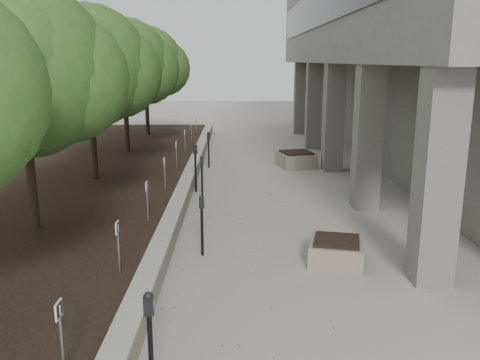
{
  "coord_description": "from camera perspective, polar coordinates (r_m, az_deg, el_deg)",
  "views": [
    {
      "loc": [
        -0.27,
        -7.92,
        4.09
      ],
      "look_at": [
        -0.16,
        5.2,
        0.99
      ],
      "focal_mm": 37.82,
      "sensor_mm": 36.0,
      "label": 1
    }
  ],
  "objects": [
    {
      "name": "parking_sign_7",
      "position": [
        23.73,
        -5.53,
        5.47
      ],
      "size": [
        0.04,
        0.22,
        0.96
      ],
      "primitive_type": null,
      "color": "black",
      "rests_on": "planting_bed"
    },
    {
      "name": "ground",
      "position": [
        8.92,
        1.35,
        -14.01
      ],
      "size": [
        90.0,
        90.0,
        0.0
      ],
      "primitive_type": "plane",
      "color": "gray",
      "rests_on": "ground"
    },
    {
      "name": "parking_sign_3",
      "position": [
        12.04,
        -10.42,
        -2.39
      ],
      "size": [
        0.04,
        0.22,
        0.96
      ],
      "primitive_type": null,
      "color": "black",
      "rests_on": "planting_bed"
    },
    {
      "name": "planter_front",
      "position": [
        10.74,
        10.82,
        -7.86
      ],
      "size": [
        1.3,
        1.3,
        0.51
      ],
      "primitive_type": null,
      "rotation": [
        0.0,
        0.0,
        -0.22
      ],
      "color": "gray",
      "rests_on": "ground"
    },
    {
      "name": "parking_meter_4",
      "position": [
        16.05,
        -5.04,
        1.35
      ],
      "size": [
        0.18,
        0.15,
        1.56
      ],
      "primitive_type": null,
      "rotation": [
        0.0,
        0.0,
        -0.28
      ],
      "color": "black",
      "rests_on": "ground"
    },
    {
      "name": "parking_meter_1",
      "position": [
        6.53,
        -10.06,
        -18.0
      ],
      "size": [
        0.15,
        0.11,
        1.44
      ],
      "primitive_type": null,
      "rotation": [
        0.0,
        0.0,
        0.07
      ],
      "color": "black",
      "rests_on": "ground"
    },
    {
      "name": "parking_sign_4",
      "position": [
        14.92,
        -8.48,
        0.73
      ],
      "size": [
        0.04,
        0.22,
        0.96
      ],
      "primitive_type": null,
      "color": "black",
      "rests_on": "planting_bed"
    },
    {
      "name": "parking_meter_5",
      "position": [
        19.73,
        -3.55,
        3.42
      ],
      "size": [
        0.16,
        0.14,
        1.42
      ],
      "primitive_type": null,
      "rotation": [
        0.0,
        0.0,
        0.3
      ],
      "color": "black",
      "rests_on": "ground"
    },
    {
      "name": "berry_scatter",
      "position": [
        13.55,
        0.26,
        -4.21
      ],
      "size": [
        3.3,
        14.1,
        0.02
      ],
      "primitive_type": null,
      "color": "#96260A",
      "rests_on": "ground"
    },
    {
      "name": "parking_sign_2",
      "position": [
        9.25,
        -13.56,
        -7.41
      ],
      "size": [
        0.04,
        0.22,
        0.96
      ],
      "primitive_type": null,
      "color": "black",
      "rests_on": "planting_bed"
    },
    {
      "name": "crabapple_tree_3",
      "position": [
        16.58,
        -16.56,
        9.42
      ],
      "size": [
        4.6,
        4.0,
        5.44
      ],
      "primitive_type": null,
      "color": "#2B5520",
      "rests_on": "planting_bed"
    },
    {
      "name": "parking_meter_3",
      "position": [
        15.2,
        -4.3,
        0.26
      ],
      "size": [
        0.15,
        0.11,
        1.33
      ],
      "primitive_type": null,
      "rotation": [
        0.0,
        0.0,
        0.16
      ],
      "color": "black",
      "rests_on": "ground"
    },
    {
      "name": "parking_meter_2",
      "position": [
        10.82,
        -4.31,
        -5.16
      ],
      "size": [
        0.14,
        0.1,
        1.34
      ],
      "primitive_type": null,
      "rotation": [
        0.0,
        0.0,
        0.03
      ],
      "color": "black",
      "rests_on": "ground"
    },
    {
      "name": "crabapple_tree_5",
      "position": [
        26.33,
        -10.58,
        10.98
      ],
      "size": [
        4.6,
        4.0,
        5.44
      ],
      "primitive_type": null,
      "color": "#2B5520",
      "rests_on": "planting_bed"
    },
    {
      "name": "parking_sign_5",
      "position": [
        17.83,
        -7.18,
        2.83
      ],
      "size": [
        0.04,
        0.22,
        0.96
      ],
      "primitive_type": null,
      "color": "black",
      "rests_on": "planting_bed"
    },
    {
      "name": "parking_sign_1",
      "position": [
        6.63,
        -19.52,
        -16.5
      ],
      "size": [
        0.04,
        0.22,
        0.96
      ],
      "primitive_type": null,
      "color": "black",
      "rests_on": "planting_bed"
    },
    {
      "name": "parking_sign_6",
      "position": [
        20.77,
        -6.24,
        4.34
      ],
      "size": [
        0.04,
        0.22,
        0.96
      ],
      "primitive_type": null,
      "color": "black",
      "rests_on": "planting_bed"
    },
    {
      "name": "planting_bed",
      "position": [
        18.13,
        -17.23,
        0.32
      ],
      "size": [
        7.0,
        26.0,
        0.4
      ],
      "primitive_type": "cube",
      "color": "black",
      "rests_on": "ground"
    },
    {
      "name": "parking_sign_8",
      "position": [
        26.69,
        -4.97,
        6.36
      ],
      "size": [
        0.04,
        0.22,
        0.96
      ],
      "primitive_type": null,
      "color": "black",
      "rests_on": "planting_bed"
    },
    {
      "name": "retaining_wall",
      "position": [
        17.42,
        -5.59,
        0.51
      ],
      "size": [
        0.39,
        26.0,
        0.5
      ],
      "primitive_type": null,
      "color": "gray",
      "rests_on": "ground"
    },
    {
      "name": "crabapple_tree_4",
      "position": [
        21.42,
        -12.9,
        10.39
      ],
      "size": [
        4.6,
        4.0,
        5.44
      ],
      "primitive_type": null,
      "color": "#2B5520",
      "rests_on": "planting_bed"
    },
    {
      "name": "crabapple_tree_2",
      "position": [
        11.86,
        -23.15,
        7.56
      ],
      "size": [
        4.6,
        4.0,
        5.44
      ],
      "primitive_type": null,
      "color": "#2B5520",
      "rests_on": "planting_bed"
    },
    {
      "name": "planter_back",
      "position": [
        20.04,
        6.36,
        2.35
      ],
      "size": [
        1.6,
        1.6,
        0.62
      ],
      "primitive_type": null,
      "rotation": [
        0.0,
        0.0,
        0.24
      ],
      "color": "gray",
      "rests_on": "ground"
    }
  ]
}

